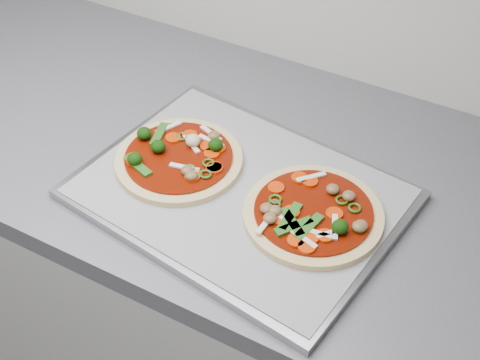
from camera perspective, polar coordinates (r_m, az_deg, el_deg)
The scene contains 5 objects.
base_cabinet at distance 1.76m, azimuth -19.46°, elevation -2.75°, with size 3.60×0.60×0.86m, color silver.
baking_tray at distance 1.02m, azimuth -0.03°, elevation -1.25°, with size 0.47×0.35×0.02m, color gray.
parchment at distance 1.02m, azimuth -0.03°, elevation -0.90°, with size 0.45×0.33×0.00m, color #99999E.
pizza_left at distance 1.06m, azimuth -5.24°, elevation 1.90°, with size 0.28×0.28×0.03m.
pizza_right at distance 0.98m, azimuth 6.25°, elevation -2.91°, with size 0.21×0.21×0.03m.
Camera 1 is at (1.07, 0.57, 1.62)m, focal length 50.00 mm.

